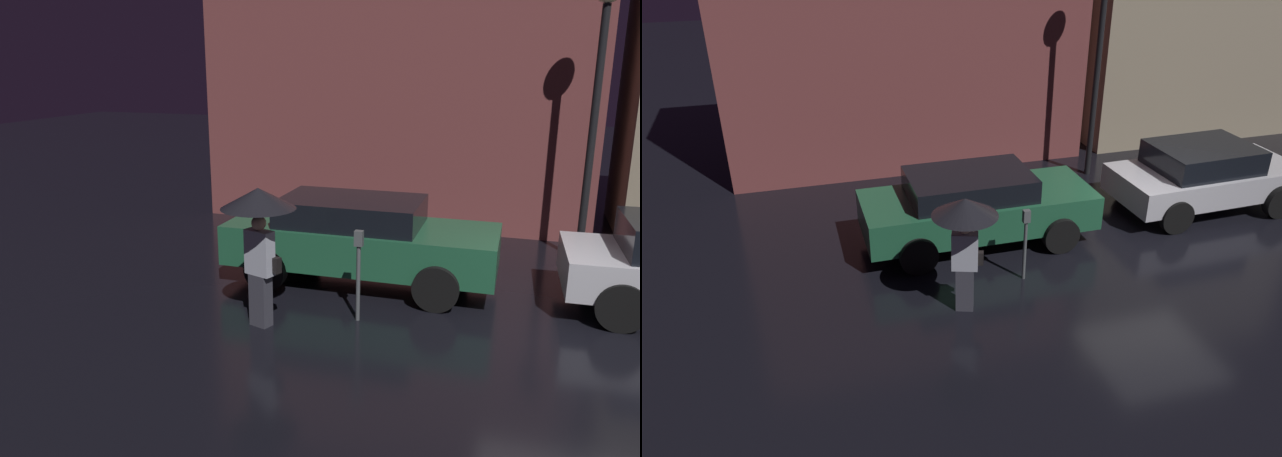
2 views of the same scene
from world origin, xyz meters
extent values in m
plane|color=black|center=(0.00, 0.00, 0.00)|extent=(60.00, 60.00, 0.00)
cube|color=brown|center=(-3.75, 6.50, 3.15)|extent=(8.57, 3.00, 6.30)
cube|color=#1E5638|center=(-3.37, 1.39, 0.68)|extent=(4.41, 1.70, 0.66)
cube|color=black|center=(-3.55, 1.39, 1.22)|extent=(2.30, 1.50, 0.43)
cylinder|color=black|center=(-2.01, 2.24, 0.35)|extent=(0.70, 0.22, 0.70)
cylinder|color=black|center=(-2.01, 0.55, 0.35)|extent=(0.70, 0.22, 0.70)
cylinder|color=black|center=(-4.74, 2.24, 0.35)|extent=(0.70, 0.22, 0.70)
cylinder|color=black|center=(-4.74, 0.55, 0.35)|extent=(0.70, 0.22, 0.70)
cylinder|color=black|center=(0.52, 2.40, 0.35)|extent=(0.69, 0.22, 0.69)
cylinder|color=black|center=(0.52, 0.62, 0.35)|extent=(0.69, 0.22, 0.69)
cube|color=#383842|center=(-4.27, -0.74, 0.38)|extent=(0.33, 0.27, 0.76)
cube|color=#B2B7C6|center=(-4.27, -0.74, 1.08)|extent=(0.45, 0.31, 0.63)
sphere|color=tan|center=(-4.27, -0.74, 1.49)|extent=(0.21, 0.21, 0.21)
cylinder|color=black|center=(-4.27, -0.74, 1.32)|extent=(0.02, 0.02, 0.75)
cone|color=black|center=(-4.27, -0.74, 1.84)|extent=(1.03, 1.03, 0.28)
cube|color=black|center=(-4.04, -0.74, 0.92)|extent=(0.18, 0.15, 0.22)
cylinder|color=#4C5154|center=(-3.02, -0.16, 0.56)|extent=(0.06, 0.06, 1.12)
cube|color=#4C5154|center=(-3.02, -0.16, 1.23)|extent=(0.12, 0.10, 0.22)
cylinder|color=black|center=(0.21, 3.87, 2.28)|extent=(0.14, 0.14, 4.55)
camera|label=1|loc=(-0.95, -8.25, 3.64)|focal=35.00mm
camera|label=2|loc=(-6.67, -8.81, 5.91)|focal=35.00mm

